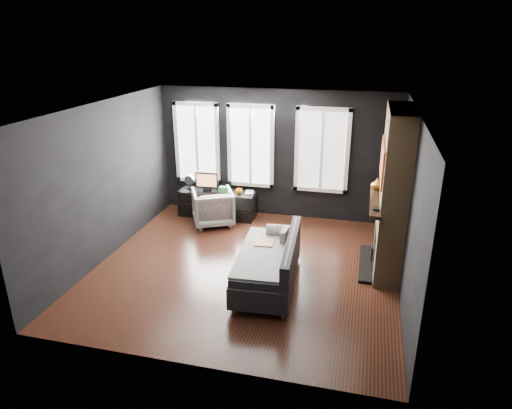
% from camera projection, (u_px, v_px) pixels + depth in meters
% --- Properties ---
extents(floor, '(5.00, 5.00, 0.00)m').
position_uv_depth(floor, '(246.00, 267.00, 7.78)').
color(floor, black).
rests_on(floor, ground).
extents(ceiling, '(5.00, 5.00, 0.00)m').
position_uv_depth(ceiling, '(245.00, 108.00, 6.81)').
color(ceiling, white).
rests_on(ceiling, ground).
extents(wall_back, '(5.00, 0.02, 2.70)m').
position_uv_depth(wall_back, '(276.00, 154.00, 9.56)').
color(wall_back, black).
rests_on(wall_back, ground).
extents(wall_left, '(0.02, 5.00, 2.70)m').
position_uv_depth(wall_left, '(106.00, 181.00, 7.86)').
color(wall_left, black).
rests_on(wall_left, ground).
extents(wall_right, '(0.02, 5.00, 2.70)m').
position_uv_depth(wall_right, '(409.00, 207.00, 6.74)').
color(wall_right, black).
rests_on(wall_right, ground).
extents(windows, '(4.00, 0.16, 1.76)m').
position_uv_depth(windows, '(255.00, 104.00, 9.26)').
color(windows, white).
rests_on(windows, wall_back).
extents(fireplace, '(0.70, 1.62, 2.70)m').
position_uv_depth(fireplace, '(393.00, 192.00, 7.33)').
color(fireplace, '#93724C').
rests_on(fireplace, floor).
extents(sofa, '(1.09, 1.99, 0.83)m').
position_uv_depth(sofa, '(267.00, 261.00, 7.13)').
color(sofa, black).
rests_on(sofa, floor).
extents(stripe_pillow, '(0.11, 0.35, 0.34)m').
position_uv_depth(stripe_pillow, '(285.00, 238.00, 7.46)').
color(stripe_pillow, gray).
rests_on(stripe_pillow, sofa).
extents(armchair, '(1.04, 1.02, 0.81)m').
position_uv_depth(armchair, '(213.00, 205.00, 9.40)').
color(armchair, white).
rests_on(armchair, floor).
extents(media_console, '(1.65, 0.53, 0.57)m').
position_uv_depth(media_console, '(218.00, 204.00, 9.85)').
color(media_console, black).
rests_on(media_console, floor).
extents(monitor, '(0.51, 0.14, 0.45)m').
position_uv_depth(monitor, '(207.00, 180.00, 9.74)').
color(monitor, black).
rests_on(monitor, media_console).
extents(desk_fan, '(0.26, 0.26, 0.32)m').
position_uv_depth(desk_fan, '(189.00, 182.00, 9.85)').
color(desk_fan, '#9A9A9A').
rests_on(desk_fan, media_console).
extents(mug, '(0.13, 0.11, 0.13)m').
position_uv_depth(mug, '(239.00, 190.00, 9.60)').
color(mug, orange).
rests_on(mug, media_console).
extents(book, '(0.17, 0.05, 0.24)m').
position_uv_depth(book, '(245.00, 187.00, 9.63)').
color(book, '#A19C80').
rests_on(book, media_console).
extents(storage_box, '(0.22, 0.14, 0.12)m').
position_uv_depth(storage_box, '(224.00, 189.00, 9.68)').
color(storage_box, '#2C6833').
rests_on(storage_box, media_console).
extents(mantel_vase, '(0.25, 0.26, 0.19)m').
position_uv_depth(mantel_vase, '(377.00, 184.00, 7.80)').
color(mantel_vase, gold).
rests_on(mantel_vase, fireplace).
extents(mantel_clock, '(0.13, 0.13, 0.04)m').
position_uv_depth(mantel_clock, '(377.00, 209.00, 6.92)').
color(mantel_clock, black).
rests_on(mantel_clock, fireplace).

